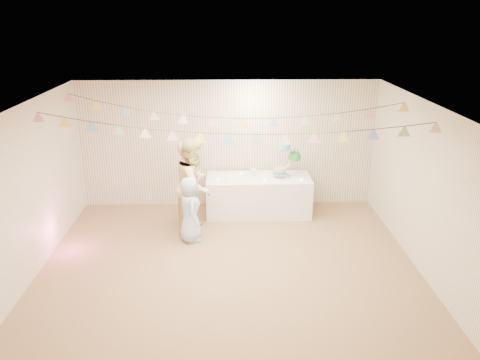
{
  "coord_description": "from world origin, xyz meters",
  "views": [
    {
      "loc": [
        -0.0,
        -6.68,
        3.88
      ],
      "look_at": [
        0.2,
        0.8,
        1.15
      ],
      "focal_mm": 35.0,
      "sensor_mm": 36.0,
      "label": 1
    }
  ],
  "objects_px": {
    "cake_stand": "(287,160)",
    "table": "(258,195)",
    "person_adult_b": "(195,185)",
    "person_child": "(190,209)",
    "person_adult_a": "(189,184)"
  },
  "relations": [
    {
      "from": "person_adult_b",
      "to": "table",
      "type": "bearing_deg",
      "value": -44.26
    },
    {
      "from": "table",
      "to": "person_adult_b",
      "type": "xyz_separation_m",
      "value": [
        -1.21,
        -0.72,
        0.5
      ]
    },
    {
      "from": "cake_stand",
      "to": "table",
      "type": "bearing_deg",
      "value": -174.81
    },
    {
      "from": "table",
      "to": "person_child",
      "type": "distance_m",
      "value": 1.72
    },
    {
      "from": "table",
      "to": "person_adult_b",
      "type": "distance_m",
      "value": 1.5
    },
    {
      "from": "person_adult_b",
      "to": "person_child",
      "type": "relative_size",
      "value": 1.49
    },
    {
      "from": "cake_stand",
      "to": "person_adult_b",
      "type": "relative_size",
      "value": 0.39
    },
    {
      "from": "table",
      "to": "person_adult_a",
      "type": "bearing_deg",
      "value": -159.12
    },
    {
      "from": "person_adult_a",
      "to": "person_child",
      "type": "distance_m",
      "value": 0.68
    },
    {
      "from": "person_adult_b",
      "to": "person_child",
      "type": "distance_m",
      "value": 0.51
    },
    {
      "from": "table",
      "to": "person_adult_b",
      "type": "relative_size",
      "value": 1.16
    },
    {
      "from": "person_adult_b",
      "to": "person_adult_a",
      "type": "bearing_deg",
      "value": 44.14
    },
    {
      "from": "cake_stand",
      "to": "person_adult_b",
      "type": "distance_m",
      "value": 1.93
    },
    {
      "from": "person_adult_a",
      "to": "person_child",
      "type": "xyz_separation_m",
      "value": [
        0.06,
        -0.63,
        -0.24
      ]
    },
    {
      "from": "person_adult_b",
      "to": "person_child",
      "type": "bearing_deg",
      "value": -173.26
    }
  ]
}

